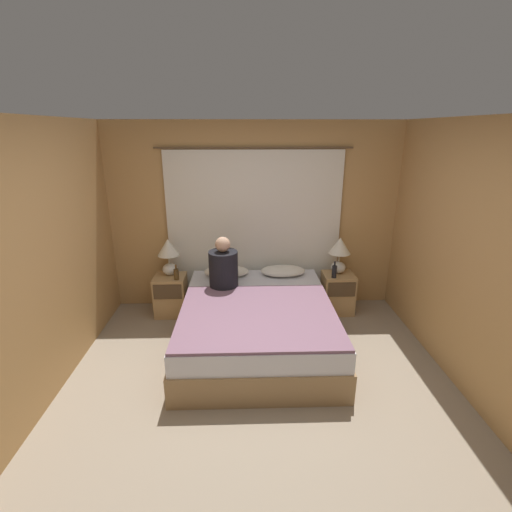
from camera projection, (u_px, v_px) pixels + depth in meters
ground_plane at (260, 394)px, 3.53m from camera, size 16.00×16.00×0.00m
wall_back at (254, 217)px, 5.02m from camera, size 3.97×0.06×2.50m
wall_left at (24, 274)px, 3.06m from camera, size 0.06×4.08×2.50m
wall_right at (488, 269)px, 3.18m from camera, size 0.06×4.08×2.50m
curtain_panel at (254, 231)px, 5.01m from camera, size 2.52×0.02×2.17m
bed at (257, 324)px, 4.24m from camera, size 1.70×2.09×0.54m
nightstand_left at (171, 295)px, 4.97m from camera, size 0.41×0.38×0.54m
nightstand_right at (338, 293)px, 5.04m from camera, size 0.41×0.38×0.54m
lamp_left at (169, 253)px, 4.84m from camera, size 0.29×0.29×0.49m
lamp_right at (340, 251)px, 4.91m from camera, size 0.29×0.29×0.49m
pillow_left at (227, 271)px, 4.91m from camera, size 0.59×0.35×0.12m
pillow_right at (283, 271)px, 4.93m from camera, size 0.59×0.35×0.12m
blanket_on_bed at (258, 315)px, 3.86m from camera, size 1.64×1.43×0.03m
person_left_in_bed at (223, 267)px, 4.48m from camera, size 0.35×0.35×0.64m
beer_bottle_on_left_stand at (176, 274)px, 4.76m from camera, size 0.06×0.06×0.20m
beer_bottle_on_right_stand at (334, 271)px, 4.82m from camera, size 0.06×0.06×0.22m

